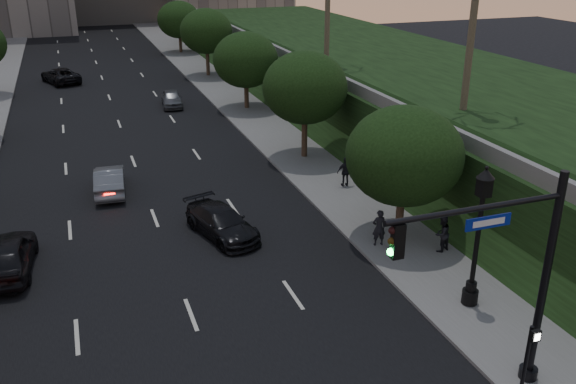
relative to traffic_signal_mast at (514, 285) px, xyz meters
name	(u,v)px	position (x,y,z in m)	size (l,w,h in m)	color
road_surface	(122,131)	(-8.05, 32.16, -3.66)	(16.00, 140.00, 0.02)	black
sidewalk_right	(257,118)	(2.20, 32.16, -3.60)	(4.50, 140.00, 0.15)	slate
embankment	(405,87)	(13.95, 30.16, -1.67)	(18.00, 90.00, 4.00)	black
parapet_wall	(306,64)	(5.45, 30.16, 0.68)	(0.35, 90.00, 0.70)	slate
tree_right_a	(404,156)	(2.25, 10.16, 0.35)	(5.20, 5.20, 6.24)	#38281C
tree_right_b	(305,88)	(2.25, 22.16, 0.84)	(5.20, 5.20, 6.74)	#38281C
tree_right_c	(246,60)	(2.25, 35.16, 0.35)	(5.20, 5.20, 6.24)	#38281C
tree_right_d	(206,31)	(2.25, 49.16, 0.84)	(5.20, 5.20, 6.74)	#38281C
tree_right_e	(179,20)	(2.25, 64.16, 0.35)	(5.20, 5.20, 6.24)	#38281C
traffic_signal_mast	(514,285)	(0.00, 0.00, 0.00)	(5.68, 0.56, 7.00)	black
street_lamp	(477,244)	(1.91, 4.19, -1.04)	(0.64, 0.64, 5.62)	black
pedestrian_signal	(529,354)	(0.43, -0.54, -2.11)	(0.30, 0.33, 2.50)	black
sedan_near_left	(8,255)	(-14.46, 12.81, -2.86)	(1.92, 4.77, 1.62)	black
sedan_mid_left	(110,180)	(-9.80, 20.40, -2.95)	(1.53, 4.39, 1.45)	slate
sedan_far_left	(60,76)	(-11.93, 50.92, -2.93)	(2.46, 5.34, 1.48)	black
sedan_near_right	(222,222)	(-5.35, 13.16, -2.99)	(1.90, 4.68, 1.36)	black
sedan_far_right	(172,99)	(-3.37, 38.10, -2.99)	(1.61, 4.00, 1.36)	#575A5F
pedestrian_a	(379,228)	(0.91, 9.60, -2.68)	(0.62, 0.40, 1.69)	black
pedestrian_b	(442,234)	(3.22, 8.17, -2.69)	(0.80, 0.63, 1.65)	black
pedestrian_c	(346,172)	(2.54, 16.60, -2.68)	(0.98, 0.41, 1.68)	black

